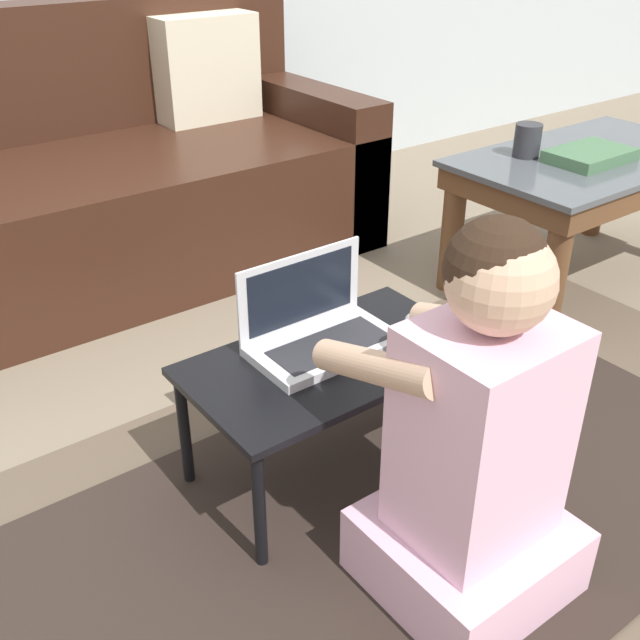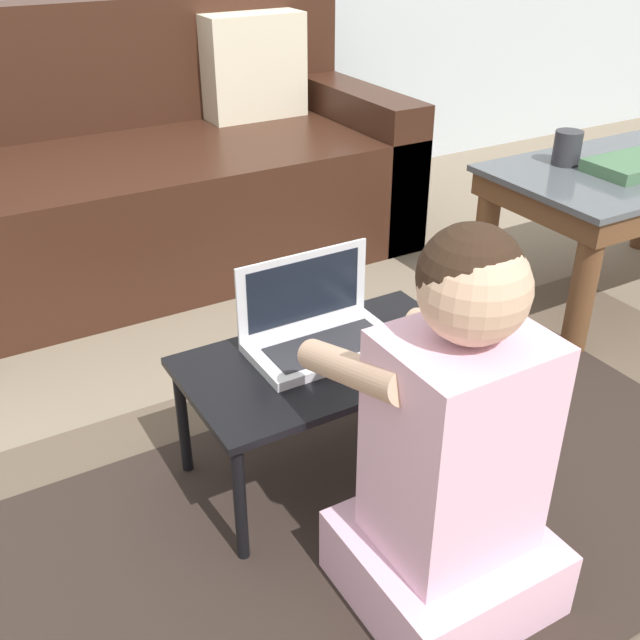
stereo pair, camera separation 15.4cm
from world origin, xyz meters
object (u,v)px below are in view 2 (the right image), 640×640
at_px(coffee_table, 631,189).
at_px(computer_mouse, 427,331).
at_px(person_seated, 453,458).
at_px(book_on_table, 633,166).
at_px(cup_on_table, 567,148).
at_px(laptop_desk, 329,370).
at_px(laptop, 319,332).
at_px(couch, 159,175).

height_order(coffee_table, computer_mouse, coffee_table).
bearing_deg(computer_mouse, person_seated, -121.38).
bearing_deg(coffee_table, book_on_table, -151.27).
relative_size(computer_mouse, cup_on_table, 0.98).
bearing_deg(book_on_table, laptop_desk, -168.08).
xyz_separation_m(laptop, cup_on_table, (1.04, 0.34, 0.14)).
height_order(coffee_table, book_on_table, book_on_table).
bearing_deg(person_seated, cup_on_table, 36.92).
bearing_deg(person_seated, laptop, 89.90).
bearing_deg(couch, person_seated, -93.25).
height_order(person_seated, book_on_table, person_seated).
distance_m(laptop_desk, person_seated, 0.40).
relative_size(computer_mouse, person_seated, 0.14).
bearing_deg(laptop_desk, cup_on_table, 20.52).
xyz_separation_m(laptop_desk, person_seated, (0.00, -0.39, 0.05)).
bearing_deg(couch, book_on_table, -44.96).
relative_size(coffee_table, laptop_desk, 1.45).
relative_size(cup_on_table, book_on_table, 0.39).
relative_size(couch, person_seated, 2.27).
bearing_deg(cup_on_table, laptop_desk, -159.48).
xyz_separation_m(couch, laptop, (-0.10, -1.26, 0.05)).
relative_size(coffee_table, book_on_table, 3.43).
bearing_deg(laptop_desk, person_seated, -89.72).
distance_m(laptop_desk, laptop, 0.08).
xyz_separation_m(coffee_table, laptop_desk, (-1.23, -0.28, -0.09)).
distance_m(laptop_desk, cup_on_table, 1.13).
bearing_deg(cup_on_table, couch, 135.95).
height_order(couch, cup_on_table, couch).
xyz_separation_m(coffee_table, laptop, (-1.22, -0.23, -0.02)).
height_order(couch, laptop_desk, couch).
distance_m(laptop, cup_on_table, 1.11).
bearing_deg(person_seated, book_on_table, 28.81).
bearing_deg(laptop, cup_on_table, 18.27).
xyz_separation_m(laptop_desk, laptop, (0.00, 0.05, 0.07)).
distance_m(couch, laptop, 1.26).
relative_size(couch, book_on_table, 6.45).
relative_size(couch, coffee_table, 1.88).
xyz_separation_m(laptop, person_seated, (-0.00, -0.44, -0.01)).
distance_m(coffee_table, cup_on_table, 0.25).
relative_size(person_seated, book_on_table, 2.84).
xyz_separation_m(cup_on_table, book_on_table, (0.12, -0.15, -0.03)).
bearing_deg(cup_on_table, person_seated, -143.08).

